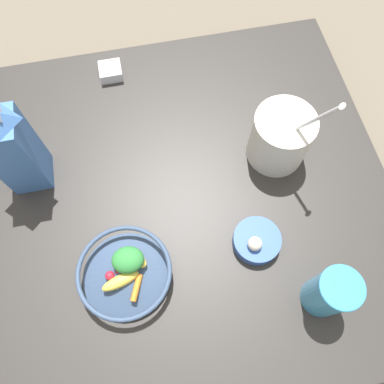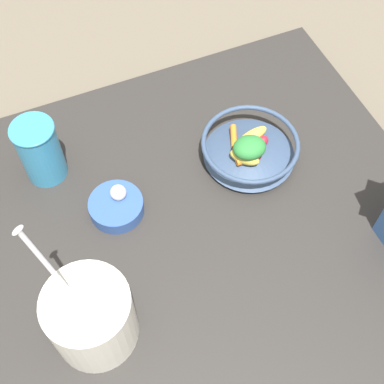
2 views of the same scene
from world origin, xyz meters
name	(u,v)px [view 1 (image 1 of 2)]	position (x,y,z in m)	size (l,w,h in m)	color
ground_plane	(191,199)	(0.00, 0.00, 0.00)	(6.00, 6.00, 0.00)	#665B4C
countertop	(191,195)	(0.00, 0.00, 0.02)	(0.94, 0.94, 0.05)	#2D2B28
fruit_bowl	(125,272)	(-0.17, 0.17, 0.08)	(0.20, 0.20, 0.08)	#384C6B
milk_carton	(10,147)	(0.12, 0.36, 0.18)	(0.09, 0.09, 0.27)	#3D6BB2
yogurt_tub	(281,136)	(0.06, -0.22, 0.12)	(0.15, 0.14, 0.28)	silver
drinking_cup	(330,293)	(-0.29, -0.22, 0.12)	(0.08, 0.08, 0.14)	#3893C6
spice_jar	(111,72)	(0.38, 0.14, 0.06)	(0.06, 0.06, 0.03)	silver
garlic_bowl	(256,241)	(-0.15, -0.12, 0.07)	(0.10, 0.10, 0.06)	#3356A3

